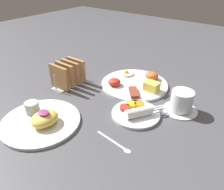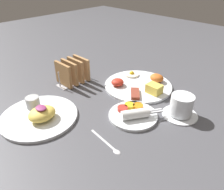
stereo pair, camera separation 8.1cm
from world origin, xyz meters
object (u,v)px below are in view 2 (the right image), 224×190
(toast_rack, at_px, (73,72))
(coffee_cup, at_px, (181,107))
(plate_condiments, at_px, (133,114))
(plate_foreground, at_px, (39,114))
(plate_breakfast, at_px, (139,85))

(toast_rack, xyz_separation_m, coffee_cup, (0.46, 0.11, -0.01))
(plate_condiments, bearing_deg, plate_foreground, -134.62)
(plate_breakfast, relative_size, plate_foreground, 1.10)
(plate_condiments, xyz_separation_m, plate_foreground, (-0.22, -0.23, 0.00))
(plate_breakfast, distance_m, coffee_cup, 0.23)
(plate_breakfast, bearing_deg, plate_condiments, -57.17)
(plate_condiments, distance_m, coffee_cup, 0.16)
(toast_rack, distance_m, coffee_cup, 0.47)
(toast_rack, height_order, coffee_cup, toast_rack)
(plate_foreground, bearing_deg, coffee_cup, 46.05)
(plate_breakfast, relative_size, plate_condiments, 1.70)
(toast_rack, bearing_deg, coffee_cup, 13.22)
(plate_foreground, distance_m, toast_rack, 0.27)
(plate_condiments, height_order, coffee_cup, coffee_cup)
(plate_foreground, bearing_deg, plate_condiments, 45.38)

